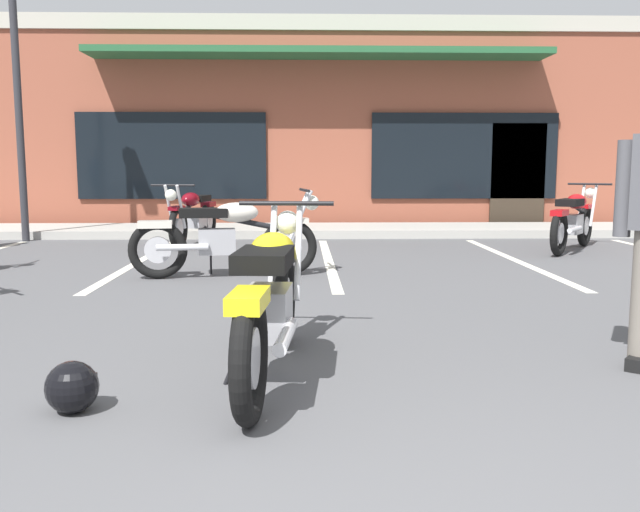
{
  "coord_description": "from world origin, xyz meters",
  "views": [
    {
      "loc": [
        -0.35,
        -1.51,
        1.2
      ],
      "look_at": [
        -0.21,
        3.46,
        0.55
      ],
      "focal_mm": 37.6,
      "sensor_mm": 36.0,
      "label": 1
    }
  ],
  "objects_px": {
    "parking_lot_lamp_post": "(12,44)",
    "motorcycle_silver_naked": "(226,236)",
    "motorcycle_red_sportbike": "(193,215)",
    "motorcycle_black_cruiser": "(574,219)",
    "motorcycle_foreground_classic": "(271,298)",
    "helmet_on_pavement": "(72,387)"
  },
  "relations": [
    {
      "from": "parking_lot_lamp_post",
      "to": "motorcycle_silver_naked",
      "type": "bearing_deg",
      "value": -44.63
    },
    {
      "from": "motorcycle_red_sportbike",
      "to": "motorcycle_black_cruiser",
      "type": "distance_m",
      "value": 5.79
    },
    {
      "from": "motorcycle_foreground_classic",
      "to": "motorcycle_silver_naked",
      "type": "relative_size",
      "value": 1.0
    },
    {
      "from": "motorcycle_black_cruiser",
      "to": "motorcycle_silver_naked",
      "type": "xyz_separation_m",
      "value": [
        -4.81,
        -2.27,
        0.0
      ]
    },
    {
      "from": "motorcycle_red_sportbike",
      "to": "motorcycle_silver_naked",
      "type": "bearing_deg",
      "value": -74.91
    },
    {
      "from": "motorcycle_red_sportbike",
      "to": "parking_lot_lamp_post",
      "type": "height_order",
      "value": "parking_lot_lamp_post"
    },
    {
      "from": "motorcycle_silver_naked",
      "to": "helmet_on_pavement",
      "type": "distance_m",
      "value": 4.19
    },
    {
      "from": "motorcycle_red_sportbike",
      "to": "helmet_on_pavement",
      "type": "xyz_separation_m",
      "value": [
        0.58,
        -7.45,
        -0.33
      ]
    },
    {
      "from": "motorcycle_black_cruiser",
      "to": "helmet_on_pavement",
      "type": "relative_size",
      "value": 6.93
    },
    {
      "from": "motorcycle_foreground_classic",
      "to": "parking_lot_lamp_post",
      "type": "distance_m",
      "value": 8.96
    },
    {
      "from": "motorcycle_silver_naked",
      "to": "motorcycle_black_cruiser",
      "type": "bearing_deg",
      "value": 25.27
    },
    {
      "from": "motorcycle_foreground_classic",
      "to": "helmet_on_pavement",
      "type": "height_order",
      "value": "motorcycle_foreground_classic"
    },
    {
      "from": "motorcycle_foreground_classic",
      "to": "motorcycle_black_cruiser",
      "type": "height_order",
      "value": "same"
    },
    {
      "from": "motorcycle_foreground_classic",
      "to": "parking_lot_lamp_post",
      "type": "relative_size",
      "value": 0.43
    },
    {
      "from": "motorcycle_foreground_classic",
      "to": "motorcycle_silver_naked",
      "type": "xyz_separation_m",
      "value": [
        -0.65,
        3.6,
        0.0
      ]
    },
    {
      "from": "motorcycle_foreground_classic",
      "to": "motorcycle_red_sportbike",
      "type": "bearing_deg",
      "value": 102.61
    },
    {
      "from": "parking_lot_lamp_post",
      "to": "motorcycle_black_cruiser",
      "type": "bearing_deg",
      "value": -9.51
    },
    {
      "from": "helmet_on_pavement",
      "to": "motorcycle_silver_naked",
      "type": "bearing_deg",
      "value": 85.85
    },
    {
      "from": "motorcycle_black_cruiser",
      "to": "helmet_on_pavement",
      "type": "height_order",
      "value": "motorcycle_black_cruiser"
    },
    {
      "from": "motorcycle_silver_naked",
      "to": "helmet_on_pavement",
      "type": "height_order",
      "value": "motorcycle_silver_naked"
    },
    {
      "from": "motorcycle_silver_naked",
      "to": "parking_lot_lamp_post",
      "type": "height_order",
      "value": "parking_lot_lamp_post"
    },
    {
      "from": "motorcycle_foreground_classic",
      "to": "motorcycle_red_sportbike",
      "type": "relative_size",
      "value": 1.01
    }
  ]
}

